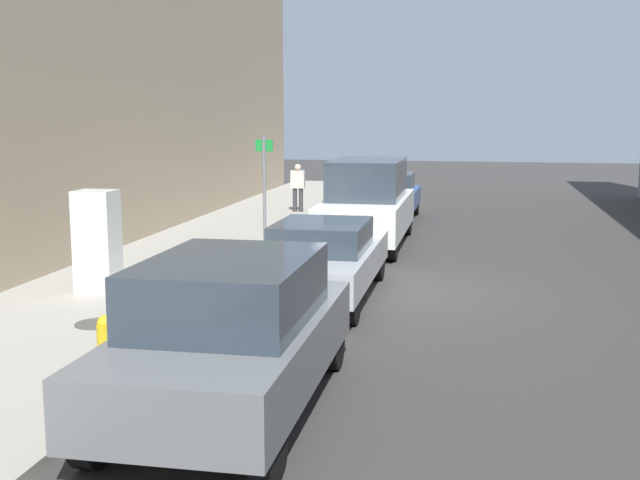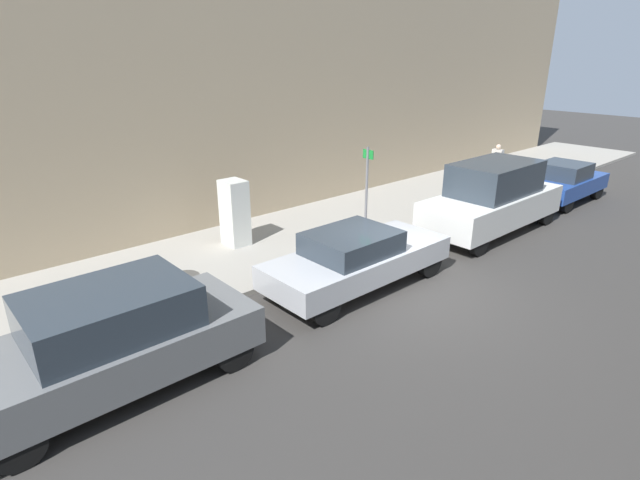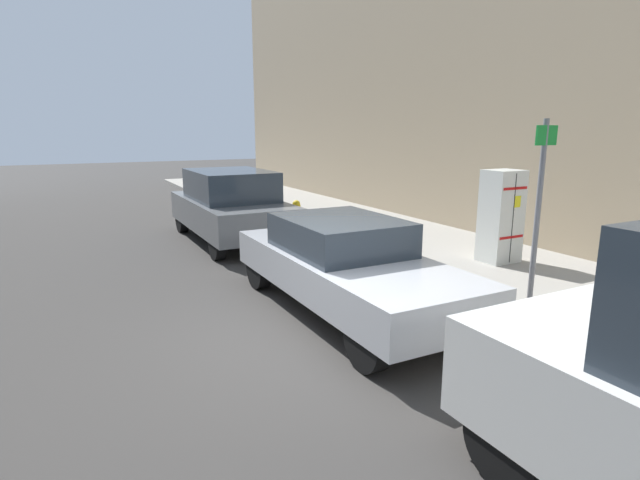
{
  "view_description": "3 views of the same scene",
  "coord_description": "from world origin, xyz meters",
  "px_view_note": "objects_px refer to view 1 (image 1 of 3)",
  "views": [
    {
      "loc": [
        1.52,
        -14.59,
        3.34
      ],
      "look_at": [
        -0.91,
        -2.1,
        1.29
      ],
      "focal_mm": 45.0,
      "sensor_mm": 36.0,
      "label": 1
    },
    {
      "loc": [
        6.25,
        -8.41,
        5.21
      ],
      "look_at": [
        -1.15,
        -1.82,
        1.45
      ],
      "focal_mm": 28.0,
      "sensor_mm": 36.0,
      "label": 2
    },
    {
      "loc": [
        2.58,
        5.5,
        2.72
      ],
      "look_at": [
        -1.71,
        -2.71,
        0.66
      ],
      "focal_mm": 28.0,
      "sensor_mm": 36.0,
      "label": 3
    }
  ],
  "objects_px": {
    "street_sign_post": "(264,195)",
    "parked_hatchback_blue": "(389,196)",
    "parked_van_white": "(367,203)",
    "pedestrian_walking_far": "(298,185)",
    "discarded_refrigerator": "(97,241)",
    "parked_suv_gray": "(231,333)",
    "fire_hydrant": "(107,348)",
    "parked_sedan_silver": "(324,258)"
  },
  "relations": [
    {
      "from": "street_sign_post",
      "to": "parked_hatchback_blue",
      "type": "relative_size",
      "value": 0.71
    },
    {
      "from": "street_sign_post",
      "to": "parked_van_white",
      "type": "relative_size",
      "value": 0.53
    },
    {
      "from": "pedestrian_walking_far",
      "to": "discarded_refrigerator",
      "type": "bearing_deg",
      "value": -167.53
    },
    {
      "from": "parked_suv_gray",
      "to": "parked_van_white",
      "type": "relative_size",
      "value": 0.88
    },
    {
      "from": "discarded_refrigerator",
      "to": "street_sign_post",
      "type": "distance_m",
      "value": 3.67
    },
    {
      "from": "pedestrian_walking_far",
      "to": "parked_van_white",
      "type": "height_order",
      "value": "parked_van_white"
    },
    {
      "from": "discarded_refrigerator",
      "to": "parked_van_white",
      "type": "distance_m",
      "value": 7.68
    },
    {
      "from": "fire_hydrant",
      "to": "parked_van_white",
      "type": "relative_size",
      "value": 0.16
    },
    {
      "from": "parked_suv_gray",
      "to": "parked_van_white",
      "type": "height_order",
      "value": "parked_van_white"
    },
    {
      "from": "discarded_refrigerator",
      "to": "street_sign_post",
      "type": "height_order",
      "value": "street_sign_post"
    },
    {
      "from": "fire_hydrant",
      "to": "parked_hatchback_blue",
      "type": "height_order",
      "value": "parked_hatchback_blue"
    },
    {
      "from": "fire_hydrant",
      "to": "parked_suv_gray",
      "type": "bearing_deg",
      "value": -9.82
    },
    {
      "from": "street_sign_post",
      "to": "discarded_refrigerator",
      "type": "bearing_deg",
      "value": -130.94
    },
    {
      "from": "parked_van_white",
      "to": "parked_suv_gray",
      "type": "bearing_deg",
      "value": -90.0
    },
    {
      "from": "street_sign_post",
      "to": "parked_van_white",
      "type": "distance_m",
      "value": 4.19
    },
    {
      "from": "discarded_refrigerator",
      "to": "fire_hydrant",
      "type": "xyz_separation_m",
      "value": [
        2.35,
        -4.55,
        -0.49
      ]
    },
    {
      "from": "street_sign_post",
      "to": "fire_hydrant",
      "type": "xyz_separation_m",
      "value": [
        -0.02,
        -7.28,
        -1.1
      ]
    },
    {
      "from": "fire_hydrant",
      "to": "pedestrian_walking_far",
      "type": "bearing_deg",
      "value": 94.66
    },
    {
      "from": "fire_hydrant",
      "to": "parked_sedan_silver",
      "type": "distance_m",
      "value": 5.53
    },
    {
      "from": "parked_suv_gray",
      "to": "street_sign_post",
      "type": "bearing_deg",
      "value": 102.09
    },
    {
      "from": "parked_suv_gray",
      "to": "parked_sedan_silver",
      "type": "distance_m",
      "value": 5.56
    },
    {
      "from": "fire_hydrant",
      "to": "parked_hatchback_blue",
      "type": "relative_size",
      "value": 0.22
    },
    {
      "from": "parked_suv_gray",
      "to": "parked_hatchback_blue",
      "type": "distance_m",
      "value": 16.35
    },
    {
      "from": "fire_hydrant",
      "to": "pedestrian_walking_far",
      "type": "distance_m",
      "value": 16.62
    },
    {
      "from": "street_sign_post",
      "to": "parked_hatchback_blue",
      "type": "distance_m",
      "value": 8.97
    },
    {
      "from": "pedestrian_walking_far",
      "to": "parked_van_white",
      "type": "xyz_separation_m",
      "value": [
        2.99,
        -5.45,
        0.08
      ]
    },
    {
      "from": "parked_suv_gray",
      "to": "parked_hatchback_blue",
      "type": "height_order",
      "value": "parked_suv_gray"
    },
    {
      "from": "street_sign_post",
      "to": "parked_sedan_silver",
      "type": "bearing_deg",
      "value": -51.05
    },
    {
      "from": "parked_van_white",
      "to": "parked_hatchback_blue",
      "type": "height_order",
      "value": "parked_van_white"
    },
    {
      "from": "discarded_refrigerator",
      "to": "parked_suv_gray",
      "type": "height_order",
      "value": "discarded_refrigerator"
    },
    {
      "from": "pedestrian_walking_far",
      "to": "parked_hatchback_blue",
      "type": "distance_m",
      "value": 3.04
    },
    {
      "from": "street_sign_post",
      "to": "parked_sedan_silver",
      "type": "relative_size",
      "value": 0.58
    },
    {
      "from": "parked_suv_gray",
      "to": "parked_sedan_silver",
      "type": "xyz_separation_m",
      "value": [
        -0.0,
        5.56,
        -0.16
      ]
    },
    {
      "from": "street_sign_post",
      "to": "fire_hydrant",
      "type": "relative_size",
      "value": 3.3
    },
    {
      "from": "parked_hatchback_blue",
      "to": "pedestrian_walking_far",
      "type": "bearing_deg",
      "value": 170.64
    },
    {
      "from": "parked_sedan_silver",
      "to": "discarded_refrigerator",
      "type": "bearing_deg",
      "value": -169.64
    },
    {
      "from": "parked_van_white",
      "to": "parked_hatchback_blue",
      "type": "bearing_deg",
      "value": 90.0
    },
    {
      "from": "street_sign_post",
      "to": "pedestrian_walking_far",
      "type": "bearing_deg",
      "value": 98.4
    },
    {
      "from": "fire_hydrant",
      "to": "discarded_refrigerator",
      "type": "bearing_deg",
      "value": 117.35
    },
    {
      "from": "discarded_refrigerator",
      "to": "parked_suv_gray",
      "type": "relative_size",
      "value": 0.4
    },
    {
      "from": "discarded_refrigerator",
      "to": "pedestrian_walking_far",
      "type": "height_order",
      "value": "discarded_refrigerator"
    },
    {
      "from": "street_sign_post",
      "to": "parked_suv_gray",
      "type": "distance_m",
      "value": 7.77
    }
  ]
}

